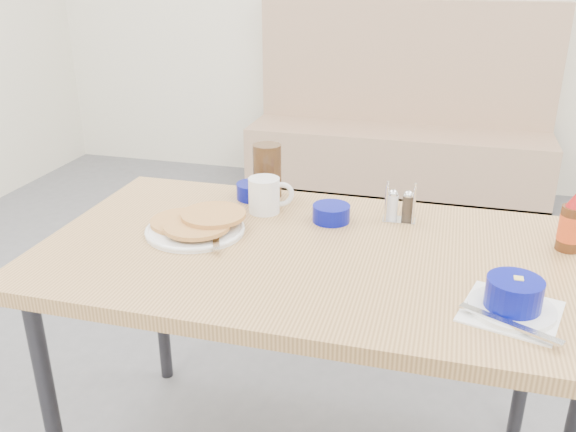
% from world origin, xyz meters
% --- Properties ---
extents(booth_bench, '(1.90, 0.56, 1.22)m').
position_xyz_m(booth_bench, '(0.00, 2.78, 0.35)').
color(booth_bench, tan).
rests_on(booth_bench, ground).
extents(dining_table, '(1.40, 0.80, 0.76)m').
position_xyz_m(dining_table, '(0.00, 0.25, 0.70)').
color(dining_table, tan).
rests_on(dining_table, ground).
extents(pancake_plate, '(0.27, 0.27, 0.05)m').
position_xyz_m(pancake_plate, '(-0.33, 0.27, 0.78)').
color(pancake_plate, white).
rests_on(pancake_plate, dining_table).
extents(coffee_mug, '(0.13, 0.09, 0.10)m').
position_xyz_m(coffee_mug, '(-0.18, 0.46, 0.81)').
color(coffee_mug, white).
rests_on(coffee_mug, dining_table).
extents(grits_setting, '(0.24, 0.25, 0.08)m').
position_xyz_m(grits_setting, '(0.48, 0.06, 0.79)').
color(grits_setting, white).
rests_on(grits_setting, dining_table).
extents(creamer_bowl, '(0.11, 0.11, 0.05)m').
position_xyz_m(creamer_bowl, '(-0.25, 0.56, 0.78)').
color(creamer_bowl, '#050B82').
rests_on(creamer_bowl, dining_table).
extents(butter_bowl, '(0.11, 0.11, 0.05)m').
position_xyz_m(butter_bowl, '(0.02, 0.44, 0.78)').
color(butter_bowl, '#050B82').
rests_on(butter_bowl, dining_table).
extents(amber_tumbler, '(0.11, 0.11, 0.17)m').
position_xyz_m(amber_tumbler, '(-0.22, 0.59, 0.84)').
color(amber_tumbler, '#3D2613').
rests_on(amber_tumbler, dining_table).
extents(condiment_caddy, '(0.09, 0.06, 0.11)m').
position_xyz_m(condiment_caddy, '(0.20, 0.50, 0.80)').
color(condiment_caddy, silver).
rests_on(condiment_caddy, dining_table).
extents(syrup_bottle, '(0.06, 0.06, 0.16)m').
position_xyz_m(syrup_bottle, '(0.64, 0.42, 0.83)').
color(syrup_bottle, '#47230F').
rests_on(syrup_bottle, dining_table).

